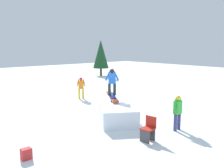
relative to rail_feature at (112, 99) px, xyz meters
name	(u,v)px	position (x,y,z in m)	size (l,w,h in m)	color
ground_plane	(112,113)	(0.00, 0.00, -0.75)	(60.00, 60.00, 0.00)	white
rail_feature	(112,99)	(0.00, 0.00, 0.00)	(2.20, 1.52, 0.89)	black
snow_kicker_ramp	(118,115)	(-1.50, 0.94, -0.37)	(1.80, 1.50, 0.74)	white
main_rider_on_rail	(112,83)	(0.00, 0.00, 0.81)	(1.37, 1.08, 1.37)	navy
bystander_green	(178,111)	(-3.67, -0.30, 0.05)	(0.21, 0.61, 1.42)	#3D3C71
bystander_orange	(81,87)	(3.84, -0.71, 0.03)	(0.40, 0.51, 1.38)	yellow
folding_chair	(148,130)	(-3.66, 1.44, -0.33)	(0.49, 0.49, 0.88)	#3F3F44
backpack_on_snow	(26,154)	(-2.25, 5.34, -0.58)	(0.30, 0.22, 0.34)	red
pine_tree_near	(101,54)	(12.70, -9.29, 1.67)	(1.75, 1.75, 3.98)	#4C331E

